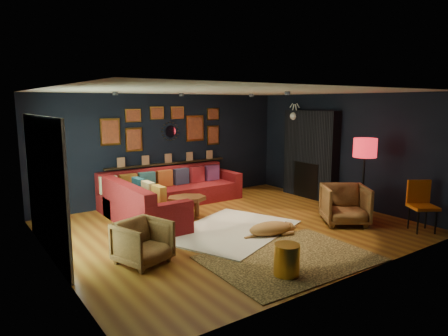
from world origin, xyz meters
TOP-DOWN VIEW (x-y plane):
  - floor at (0.00, 0.00)m, footprint 6.50×6.50m
  - room_walls at (0.00, 0.00)m, footprint 6.50×6.50m
  - sectional at (-0.61, 1.81)m, footprint 3.41×2.69m
  - ledge at (0.00, 2.68)m, footprint 3.20×0.12m
  - gallery_wall at (-0.01, 2.72)m, footprint 3.15×0.04m
  - sunburst_mirror at (0.10, 2.72)m, footprint 0.47×0.16m
  - fireplace at (3.09, 0.90)m, footprint 0.31×1.60m
  - deer_head at (3.14, 1.40)m, footprint 0.50×0.28m
  - sliding_door at (-3.22, 0.60)m, footprint 0.06×2.80m
  - ceiling_spots at (-0.00, 0.80)m, footprint 3.30×2.50m
  - shag_rug at (-0.17, -0.20)m, footprint 2.95×2.59m
  - leopard_rug at (-0.22, -1.80)m, footprint 2.59×1.89m
  - coffee_table at (-0.40, 1.08)m, footprint 0.99×0.85m
  - pouf at (-1.30, 0.44)m, footprint 0.49×0.49m
  - armchair_left at (-2.15, -0.65)m, footprint 0.87×0.84m
  - armchair_right at (1.96, -1.10)m, footprint 1.14×1.13m
  - gold_stool at (-0.69, -2.21)m, footprint 0.36×0.36m
  - orange_chair at (2.79, -2.18)m, footprint 0.62×0.62m
  - floor_lamp at (2.50, -1.10)m, footprint 0.46×0.46m
  - dog at (0.24, -0.82)m, footprint 1.21×0.79m

SIDE VIEW (x-z plane):
  - floor at x=0.00m, z-range 0.00..0.00m
  - leopard_rug at x=-0.22m, z-range 0.00..0.01m
  - shag_rug at x=-0.17m, z-range 0.00..0.03m
  - dog at x=0.24m, z-range 0.01..0.37m
  - pouf at x=-1.30m, z-range 0.03..0.35m
  - gold_stool at x=-0.69m, z-range 0.00..0.45m
  - sectional at x=-0.61m, z-range -0.11..0.75m
  - armchair_left at x=-2.15m, z-range 0.00..0.72m
  - coffee_table at x=-0.40m, z-range 0.16..0.58m
  - armchair_right at x=1.96m, z-range 0.00..0.86m
  - orange_chair at x=2.79m, z-range 0.09..1.04m
  - ledge at x=0.00m, z-range 0.90..0.94m
  - fireplace at x=3.09m, z-range -0.08..2.12m
  - sliding_door at x=-3.22m, z-range 0.00..2.20m
  - floor_lamp at x=2.50m, z-range 0.58..2.26m
  - room_walls at x=0.00m, z-range -1.66..4.84m
  - sunburst_mirror at x=0.10m, z-range 1.46..1.93m
  - gallery_wall at x=-0.01m, z-range 1.30..2.32m
  - deer_head at x=3.14m, z-range 1.83..2.28m
  - ceiling_spots at x=0.00m, z-range 2.53..2.59m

